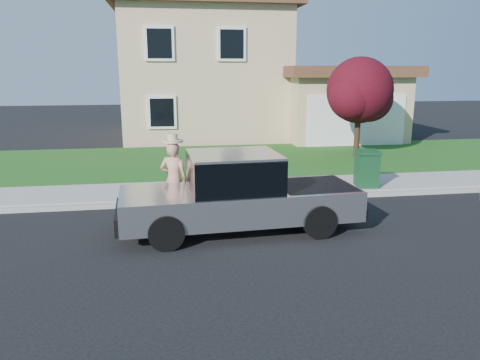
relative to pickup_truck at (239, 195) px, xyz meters
name	(u,v)px	position (x,y,z in m)	size (l,w,h in m)	color
ground	(268,239)	(0.52, -0.68, -0.82)	(80.00, 80.00, 0.00)	black
curb	(281,198)	(1.52, 2.22, -0.76)	(40.00, 0.20, 0.12)	gray
sidewalk	(272,188)	(1.52, 3.32, -0.74)	(40.00, 2.00, 0.15)	gray
lawn	(246,160)	(1.52, 7.82, -0.77)	(40.00, 7.00, 0.10)	#154B15
house	(227,76)	(1.84, 15.71, 2.35)	(14.00, 11.30, 6.85)	tan
pickup_truck	(239,195)	(0.00, 0.00, 0.00)	(5.42, 2.16, 1.75)	black
woman	(174,178)	(-1.38, 1.20, 0.15)	(0.79, 0.65, 2.04)	tan
ornamental_tree	(360,93)	(5.99, 7.67, 1.77)	(2.83, 2.55, 3.89)	black
trash_bin	(367,168)	(4.23, 2.82, -0.13)	(0.76, 0.84, 1.05)	#0F381B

